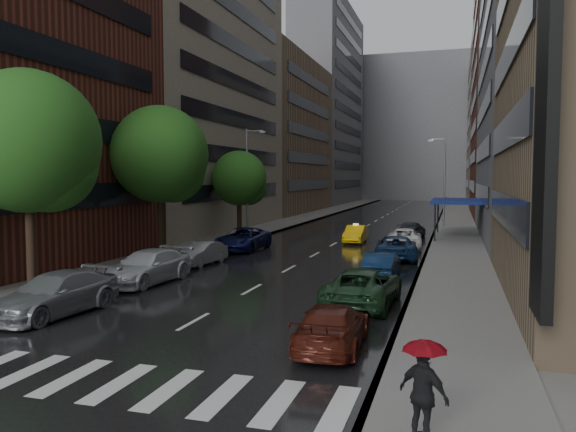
% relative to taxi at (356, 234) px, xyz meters
% --- Properties ---
extents(ground, '(220.00, 220.00, 0.00)m').
position_rel_taxi_xyz_m(ground, '(-1.45, -29.57, -0.68)').
color(ground, gray).
rests_on(ground, ground).
extents(road, '(14.00, 140.00, 0.01)m').
position_rel_taxi_xyz_m(road, '(-1.45, 20.43, -0.68)').
color(road, black).
rests_on(road, ground).
extents(sidewalk_left, '(4.00, 140.00, 0.15)m').
position_rel_taxi_xyz_m(sidewalk_left, '(-10.45, 20.43, -0.61)').
color(sidewalk_left, gray).
rests_on(sidewalk_left, ground).
extents(sidewalk_right, '(4.00, 140.00, 0.15)m').
position_rel_taxi_xyz_m(sidewalk_right, '(7.55, 20.43, -0.61)').
color(sidewalk_right, gray).
rests_on(sidewalk_right, ground).
extents(crosswalk, '(13.15, 2.80, 0.01)m').
position_rel_taxi_xyz_m(crosswalk, '(-1.25, -31.57, -0.67)').
color(crosswalk, silver).
rests_on(crosswalk, ground).
extents(buildings_left, '(8.00, 108.00, 38.00)m').
position_rel_taxi_xyz_m(buildings_left, '(-16.45, 29.22, 15.31)').
color(buildings_left, maroon).
rests_on(buildings_left, ground).
extents(buildings_right, '(8.05, 109.10, 36.00)m').
position_rel_taxi_xyz_m(buildings_right, '(13.55, 27.13, 14.35)').
color(buildings_right, '#937A5B').
rests_on(buildings_right, ground).
extents(building_far, '(40.00, 14.00, 32.00)m').
position_rel_taxi_xyz_m(building_far, '(-1.45, 88.43, 15.32)').
color(building_far, slate).
rests_on(building_far, ground).
extents(tree_near, '(6.10, 6.10, 9.73)m').
position_rel_taxi_xyz_m(tree_near, '(-10.05, -23.69, 5.98)').
color(tree_near, '#382619').
rests_on(tree_near, ground).
extents(tree_mid, '(5.99, 5.99, 9.55)m').
position_rel_taxi_xyz_m(tree_mid, '(-10.05, -12.56, 5.85)').
color(tree_mid, '#382619').
rests_on(tree_mid, ground).
extents(tree_far, '(4.63, 4.63, 7.38)m').
position_rel_taxi_xyz_m(tree_far, '(-10.05, 0.63, 4.36)').
color(tree_far, '#382619').
rests_on(tree_far, ground).
extents(taxi, '(1.49, 4.16, 1.37)m').
position_rel_taxi_xyz_m(taxi, '(0.00, 0.00, 0.00)').
color(taxi, '#E0AA0B').
rests_on(taxi, ground).
extents(parked_cars_left, '(2.76, 25.01, 1.60)m').
position_rel_taxi_xyz_m(parked_cars_left, '(-6.85, -16.34, 0.10)').
color(parked_cars_left, gray).
rests_on(parked_cars_left, ground).
extents(parked_cars_right, '(3.07, 36.44, 1.53)m').
position_rel_taxi_xyz_m(parked_cars_right, '(3.95, -11.35, 0.05)').
color(parked_cars_right, '#4D180F').
rests_on(parked_cars_right, ground).
extents(ped_red_umbrella, '(1.16, 0.98, 2.01)m').
position_rel_taxi_xyz_m(ped_red_umbrella, '(6.94, -32.93, 0.65)').
color(ped_red_umbrella, black).
rests_on(ped_red_umbrella, sidewalk_right).
extents(street_lamp_left, '(1.74, 0.22, 9.00)m').
position_rel_taxi_xyz_m(street_lamp_left, '(-9.17, 0.43, 4.21)').
color(street_lamp_left, gray).
rests_on(street_lamp_left, sidewalk_left).
extents(street_lamp_right, '(1.74, 0.22, 9.00)m').
position_rel_taxi_xyz_m(street_lamp_right, '(6.27, 15.43, 4.21)').
color(street_lamp_right, gray).
rests_on(street_lamp_right, sidewalk_right).
extents(awning, '(4.00, 8.00, 3.12)m').
position_rel_taxi_xyz_m(awning, '(7.54, 5.43, 2.45)').
color(awning, navy).
rests_on(awning, sidewalk_right).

